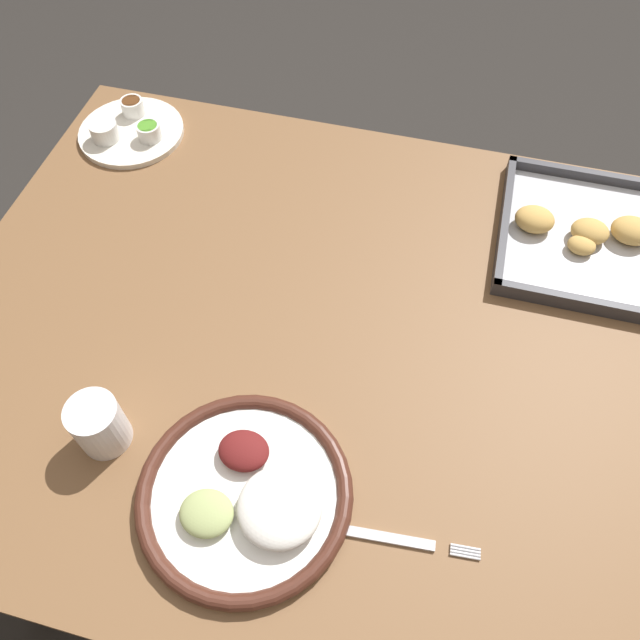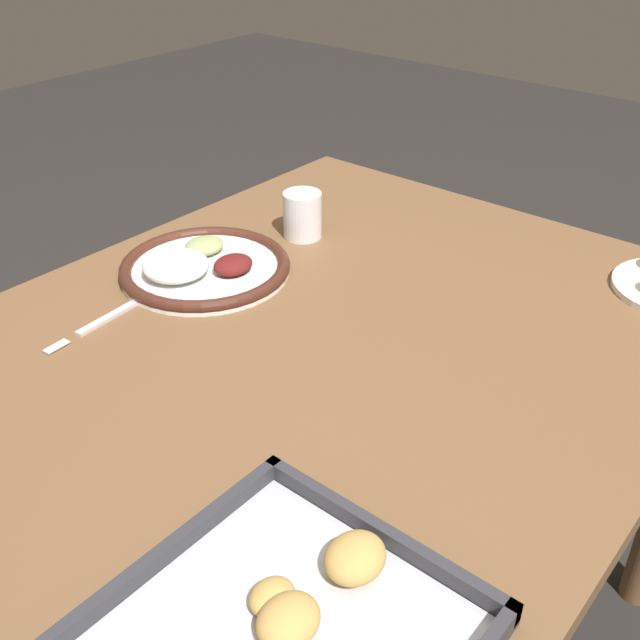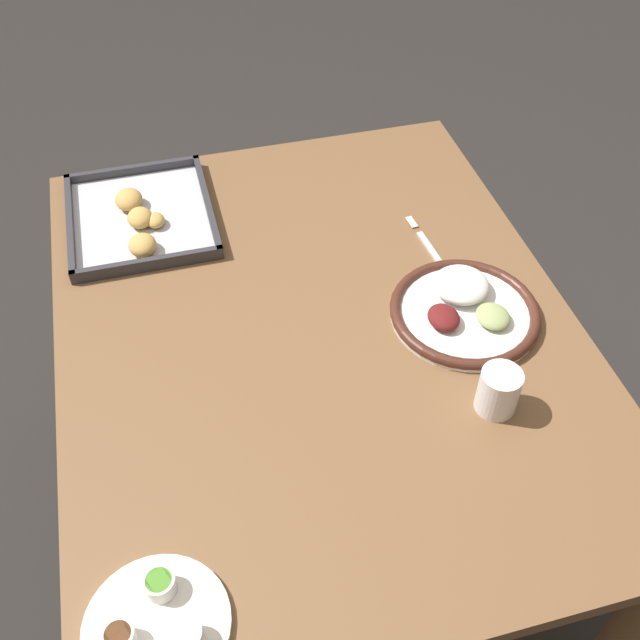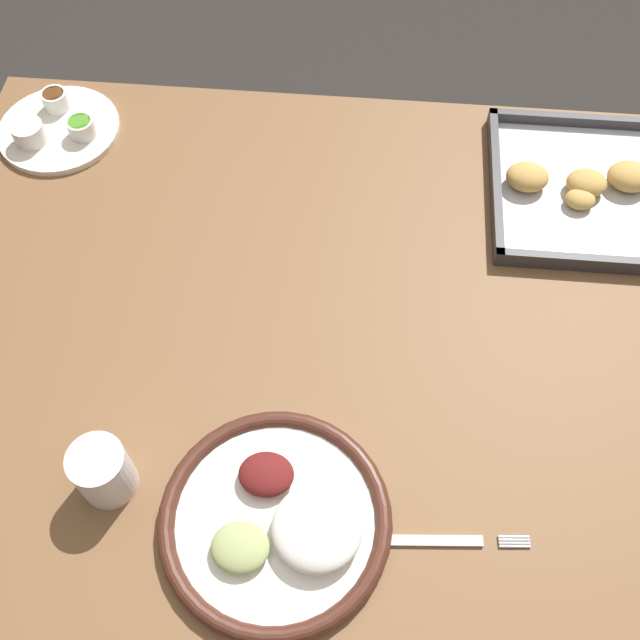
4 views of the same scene
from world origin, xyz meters
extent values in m
cube|color=brown|center=(0.00, 0.00, 0.69)|extent=(1.14, 0.89, 0.03)
cylinder|color=brown|center=(-0.52, -0.40, 0.34)|extent=(0.06, 0.06, 0.67)
cylinder|color=white|center=(-0.04, -0.26, 0.71)|extent=(0.26, 0.26, 0.01)
torus|color=#472319|center=(-0.04, -0.26, 0.72)|extent=(0.26, 0.26, 0.02)
ellipsoid|color=white|center=(0.01, -0.27, 0.73)|extent=(0.10, 0.10, 0.04)
ellipsoid|color=maroon|center=(-0.06, -0.21, 0.73)|extent=(0.06, 0.05, 0.03)
ellipsoid|color=#9EAD6B|center=(-0.07, -0.29, 0.73)|extent=(0.06, 0.06, 0.02)
cube|color=silver|center=(0.11, -0.26, 0.71)|extent=(0.16, 0.02, 0.00)
cylinder|color=silver|center=(0.23, -0.26, 0.71)|extent=(0.04, 0.01, 0.00)
cylinder|color=silver|center=(0.23, -0.26, 0.71)|extent=(0.04, 0.01, 0.00)
cylinder|color=silver|center=(0.23, -0.25, 0.71)|extent=(0.04, 0.01, 0.00)
cylinder|color=silver|center=(0.23, -0.25, 0.71)|extent=(0.04, 0.01, 0.00)
cube|color=#333338|center=(0.38, 0.13, 0.72)|extent=(0.32, 0.01, 0.02)
cube|color=#333338|center=(0.22, 0.27, 0.72)|extent=(0.01, 0.28, 0.02)
ellipsoid|color=tan|center=(0.27, 0.27, 0.73)|extent=(0.06, 0.05, 0.03)
ellipsoid|color=tan|center=(0.35, 0.27, 0.73)|extent=(0.06, 0.05, 0.03)
ellipsoid|color=tan|center=(0.34, 0.24, 0.72)|extent=(0.04, 0.04, 0.02)
cylinder|color=white|center=(-0.24, -0.23, 0.74)|extent=(0.06, 0.06, 0.08)
camera|label=1|loc=(0.11, -0.47, 1.46)|focal=35.00mm
camera|label=2|loc=(0.63, 0.54, 1.26)|focal=42.00mm
camera|label=3|loc=(-0.86, 0.22, 1.66)|focal=42.00mm
camera|label=4|loc=(0.03, -0.50, 1.55)|focal=42.00mm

